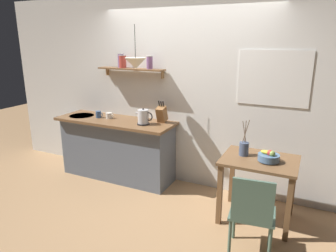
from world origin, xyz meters
name	(u,v)px	position (x,y,z in m)	size (l,w,h in m)	color
ground_plane	(167,199)	(0.00, 0.00, 0.00)	(14.00, 14.00, 0.00)	#A87F56
back_wall	(200,94)	(0.21, 0.65, 1.35)	(6.80, 0.11, 2.70)	white
kitchen_counter	(117,148)	(-1.00, 0.32, 0.47)	(1.83, 0.63, 0.93)	slate
wall_shelf	(129,65)	(-0.84, 0.49, 1.72)	(1.06, 0.20, 0.34)	brown
dining_table	(259,171)	(1.16, 0.04, 0.62)	(0.84, 0.66, 0.77)	brown
dining_chair_near	(252,212)	(1.23, -0.66, 0.49)	(0.47, 0.43, 0.87)	#4C6B5B
fruit_bowl	(269,157)	(1.26, -0.01, 0.83)	(0.23, 0.23, 0.15)	#51759E
twig_vase	(244,148)	(0.97, 0.08, 0.85)	(0.11, 0.11, 0.43)	#475675
electric_kettle	(143,117)	(-0.48, 0.25, 1.03)	(0.26, 0.18, 0.23)	black
knife_block	(162,114)	(-0.29, 0.45, 1.05)	(0.12, 0.19, 0.32)	#9E6B3D
coffee_mug_by_sink	(99,114)	(-1.29, 0.28, 0.98)	(0.12, 0.08, 0.10)	#3D5B89
coffee_mug_spare	(109,116)	(-1.12, 0.32, 0.97)	(0.13, 0.09, 0.09)	white
pendant_lamp	(136,63)	(-0.54, 0.18, 1.78)	(0.29, 0.29, 0.56)	black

